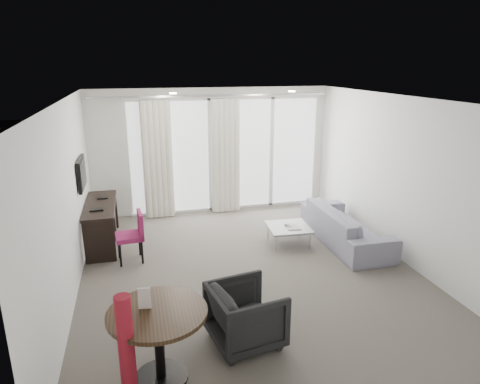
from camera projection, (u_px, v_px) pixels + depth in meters
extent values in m
cube|color=#565149|center=(249.00, 271.00, 6.58)|extent=(5.00, 6.00, 0.00)
cube|color=white|center=(251.00, 99.00, 5.83)|extent=(5.00, 6.00, 0.00)
cube|color=silver|center=(67.00, 204.00, 5.62)|extent=(0.00, 6.00, 2.60)
cube|color=silver|center=(402.00, 179.00, 6.79)|extent=(0.00, 6.00, 2.60)
cube|color=silver|center=(349.00, 295.00, 3.42)|extent=(5.00, 0.00, 2.60)
cylinder|color=#FFE0B2|center=(173.00, 93.00, 7.11)|extent=(0.12, 0.12, 0.02)
cylinder|color=#FFE0B2|center=(292.00, 91.00, 7.60)|extent=(0.12, 0.12, 0.02)
cylinder|color=maroon|center=(127.00, 355.00, 3.81)|extent=(0.31, 0.31, 1.17)
imported|color=black|center=(246.00, 315.00, 4.82)|extent=(0.89, 0.87, 0.70)
imported|color=slate|center=(346.00, 226.00, 7.56)|extent=(0.84, 2.15, 0.63)
cube|color=#4D4D50|center=(214.00, 192.00, 10.85)|extent=(5.60, 3.00, 0.12)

